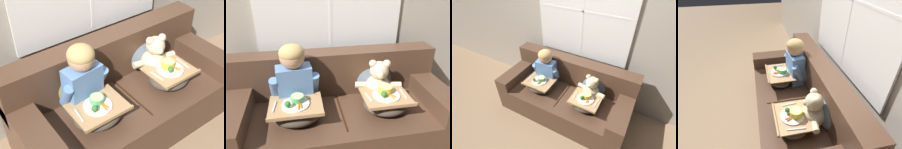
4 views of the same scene
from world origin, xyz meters
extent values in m
plane|color=#8E7051|center=(0.00, 0.00, 0.00)|extent=(14.00, 14.00, 0.00)
cube|color=#4C3323|center=(0.00, 0.00, 0.20)|extent=(1.95, 0.85, 0.41)
cube|color=#4C3323|center=(0.00, 0.32, 0.62)|extent=(1.95, 0.22, 0.42)
cube|color=#4C3323|center=(-0.87, 0.00, 0.49)|extent=(0.22, 0.85, 0.17)
cube|color=#4C3323|center=(0.87, 0.00, 0.49)|extent=(0.22, 0.85, 0.17)
cube|color=#32190A|center=(0.00, -0.02, 0.41)|extent=(0.01, 0.59, 0.01)
ellipsoid|color=#898456|center=(-0.38, 0.24, 0.59)|extent=(0.38, 0.18, 0.40)
ellipsoid|color=slate|center=(0.38, 0.24, 0.59)|extent=(0.40, 0.19, 0.41)
cube|color=#5B84BC|center=(-0.38, 0.10, 0.60)|extent=(0.31, 0.19, 0.39)
sphere|color=tan|center=(-0.38, 0.10, 0.89)|extent=(0.20, 0.20, 0.20)
ellipsoid|color=tan|center=(-0.38, 0.10, 0.92)|extent=(0.21, 0.21, 0.14)
cylinder|color=#5B84BC|center=(-0.54, 0.07, 0.63)|extent=(0.09, 0.16, 0.22)
cylinder|color=#5B84BC|center=(-0.21, 0.10, 0.63)|extent=(0.09, 0.16, 0.22)
sphere|color=beige|center=(0.38, 0.10, 0.53)|extent=(0.24, 0.24, 0.24)
sphere|color=beige|center=(0.38, 0.10, 0.70)|extent=(0.17, 0.17, 0.17)
sphere|color=beige|center=(0.32, 0.11, 0.77)|extent=(0.07, 0.07, 0.07)
sphere|color=beige|center=(0.44, 0.09, 0.77)|extent=(0.07, 0.07, 0.07)
sphere|color=beige|center=(0.36, 0.02, 0.69)|extent=(0.06, 0.06, 0.06)
sphere|color=black|center=(0.36, 0.01, 0.70)|extent=(0.02, 0.02, 0.02)
cylinder|color=beige|center=(0.23, 0.13, 0.55)|extent=(0.13, 0.08, 0.06)
cylinder|color=beige|center=(0.53, 0.07, 0.55)|extent=(0.13, 0.08, 0.06)
cylinder|color=beige|center=(0.30, -0.01, 0.44)|extent=(0.08, 0.12, 0.06)
cylinder|color=beige|center=(0.41, -0.03, 0.44)|extent=(0.08, 0.12, 0.06)
ellipsoid|color=#473D33|center=(-0.38, -0.10, 0.48)|extent=(0.41, 0.32, 0.14)
cube|color=tan|center=(-0.38, -0.10, 0.55)|extent=(0.42, 0.34, 0.01)
cube|color=tan|center=(-0.38, -0.26, 0.57)|extent=(0.42, 0.02, 0.02)
cylinder|color=white|center=(-0.38, -0.10, 0.56)|extent=(0.22, 0.22, 0.01)
cylinder|color=#4CAD60|center=(-0.36, -0.07, 0.59)|extent=(0.11, 0.11, 0.05)
cylinder|color=#E5D189|center=(-0.36, -0.07, 0.61)|extent=(0.10, 0.10, 0.01)
sphere|color=#38702D|center=(-0.44, -0.15, 0.60)|extent=(0.05, 0.05, 0.05)
cylinder|color=#7A9E56|center=(-0.44, -0.15, 0.58)|extent=(0.02, 0.02, 0.02)
cylinder|color=orange|center=(-0.36, -0.16, 0.58)|extent=(0.01, 0.07, 0.01)
cylinder|color=orange|center=(-0.34, -0.15, 0.58)|extent=(0.02, 0.07, 0.01)
cube|color=silver|center=(-0.54, -0.10, 0.56)|extent=(0.03, 0.14, 0.01)
ellipsoid|color=#473D33|center=(0.38, -0.10, 0.48)|extent=(0.38, 0.33, 0.14)
cube|color=tan|center=(0.38, -0.10, 0.55)|extent=(0.40, 0.34, 0.01)
cube|color=tan|center=(0.38, -0.27, 0.57)|extent=(0.40, 0.02, 0.02)
cylinder|color=white|center=(0.38, -0.10, 0.56)|extent=(0.23, 0.23, 0.01)
cylinder|color=yellow|center=(0.38, -0.07, 0.60)|extent=(0.12, 0.12, 0.06)
cylinder|color=#E5D189|center=(0.38, -0.07, 0.63)|extent=(0.10, 0.10, 0.01)
sphere|color=#38702D|center=(0.34, -0.14, 0.61)|extent=(0.05, 0.05, 0.05)
cylinder|color=#7A9E56|center=(0.34, -0.14, 0.58)|extent=(0.02, 0.02, 0.02)
cylinder|color=orange|center=(0.41, -0.15, 0.58)|extent=(0.02, 0.05, 0.01)
cylinder|color=orange|center=(0.43, -0.14, 0.58)|extent=(0.03, 0.05, 0.01)
cube|color=silver|center=(0.22, -0.10, 0.56)|extent=(0.03, 0.14, 0.01)
cube|color=silver|center=(0.53, -0.10, 0.56)|extent=(0.02, 0.17, 0.01)
camera|label=1|loc=(-1.29, -1.52, 2.21)|focal=50.00mm
camera|label=2|loc=(-0.30, -1.57, 1.56)|focal=35.00mm
camera|label=3|loc=(0.91, -1.67, 2.27)|focal=28.00mm
camera|label=4|loc=(1.48, -0.36, 1.80)|focal=28.00mm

